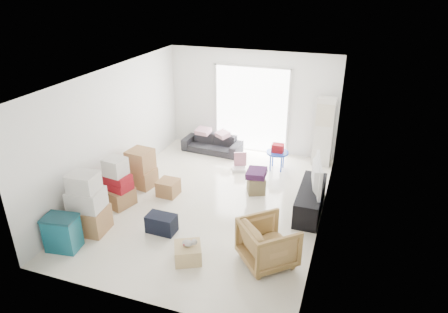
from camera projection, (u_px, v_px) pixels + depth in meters
room_shell at (211, 143)px, 7.92m from camera, size 4.98×6.48×3.18m
sliding_door at (251, 106)px, 10.52m from camera, size 2.10×0.04×2.33m
ac_tower at (324, 132)px, 9.82m from camera, size 0.45×0.30×1.75m
tv_console at (310, 199)px, 8.07m from camera, size 0.47×1.56×0.52m
television at (312, 185)px, 7.93m from camera, size 0.80×1.16×0.14m
sofa at (212, 141)px, 10.78m from camera, size 1.63×0.58×0.63m
pillow_left at (203, 126)px, 10.72m from camera, size 0.46×0.39×0.13m
pillow_right at (223, 130)px, 10.51m from camera, size 0.43×0.42×0.12m
armchair at (268, 241)px, 6.55m from camera, size 1.12×1.12×0.84m
storage_bins at (62, 233)px, 6.92m from camera, size 0.62×0.47×0.65m
box_stack_a at (88, 206)px, 7.33m from camera, size 0.69×0.59×1.19m
box_stack_b at (118, 185)px, 8.20m from camera, size 0.65×0.65×1.06m
box_stack_c at (141, 169)px, 8.98m from camera, size 0.66×0.57×0.88m
loose_box at (168, 188)px, 8.70m from camera, size 0.44×0.44×0.35m
duffel_bag at (162, 223)px, 7.44m from camera, size 0.55×0.34×0.35m
ottoman at (256, 185)px, 8.79m from camera, size 0.49×0.49×0.37m
blanket at (256, 175)px, 8.68m from camera, size 0.42×0.42×0.14m
kids_table at (278, 151)px, 9.73m from camera, size 0.54×0.54×0.67m
toy_walker at (239, 165)px, 9.83m from camera, size 0.41×0.39×0.44m
wood_crate at (188, 253)px, 6.70m from camera, size 0.59×0.59×0.29m
plush_bunny at (189, 243)px, 6.61m from camera, size 0.26×0.15×0.13m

